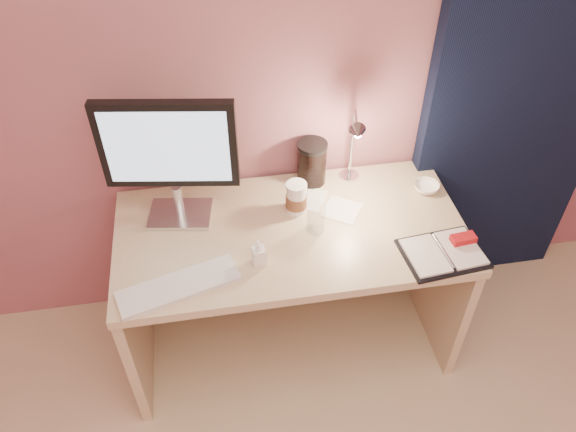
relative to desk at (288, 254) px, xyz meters
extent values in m
plane|color=#AB636A|center=(0.00, 0.30, 0.75)|extent=(3.50, 0.00, 3.50)
cube|color=black|center=(1.05, 0.24, 0.60)|extent=(0.85, 0.08, 2.20)
cube|color=tan|center=(0.00, -0.07, 0.21)|extent=(1.40, 0.70, 0.04)
cube|color=tan|center=(-0.68, -0.07, -0.16)|extent=(0.04, 0.66, 0.69)
cube|color=tan|center=(0.68, -0.07, -0.16)|extent=(0.04, 0.66, 0.69)
cube|color=tan|center=(0.00, 0.26, -0.10)|extent=(1.32, 0.03, 0.55)
cube|color=silver|center=(-0.43, 0.08, 0.23)|extent=(0.27, 0.22, 0.02)
cylinder|color=silver|center=(-0.43, 0.08, 0.31)|extent=(0.04, 0.04, 0.14)
cube|color=black|center=(-0.43, 0.08, 0.59)|extent=(0.51, 0.12, 0.36)
cube|color=#ADCFEB|center=(-0.43, 0.05, 0.59)|extent=(0.45, 0.08, 0.31)
cube|color=white|center=(-0.45, -0.31, 0.23)|extent=(0.46, 0.25, 0.02)
cube|color=black|center=(0.55, -0.31, 0.23)|extent=(0.32, 0.26, 0.01)
cube|color=silver|center=(0.47, -0.32, 0.24)|extent=(0.15, 0.21, 0.01)
cube|color=silver|center=(0.62, -0.30, 0.24)|extent=(0.15, 0.21, 0.01)
cube|color=red|center=(0.64, -0.27, 0.26)|extent=(0.10, 0.06, 0.03)
cube|color=silver|center=(0.23, 0.00, 0.23)|extent=(0.20, 0.20, 0.00)
cube|color=silver|center=(0.10, 0.10, 0.23)|extent=(0.20, 0.20, 0.00)
cylinder|color=white|center=(0.04, 0.03, 0.29)|extent=(0.08, 0.08, 0.13)
cylinder|color=brown|center=(0.04, 0.03, 0.28)|extent=(0.09, 0.09, 0.05)
cylinder|color=white|center=(0.04, 0.03, 0.36)|extent=(0.09, 0.09, 0.01)
cylinder|color=white|center=(0.10, -0.09, 0.29)|extent=(0.07, 0.07, 0.13)
imported|color=white|center=(0.62, 0.07, 0.24)|extent=(0.14, 0.14, 0.03)
imported|color=white|center=(-0.15, -0.23, 0.28)|extent=(0.05, 0.06, 0.11)
cylinder|color=black|center=(0.14, 0.21, 0.31)|extent=(0.13, 0.13, 0.18)
cylinder|color=silver|center=(0.31, 0.21, 0.23)|extent=(0.09, 0.09, 0.01)
cylinder|color=silver|center=(0.31, 0.21, 0.40)|extent=(0.01, 0.01, 0.33)
cone|color=silver|center=(0.34, 0.06, 0.56)|extent=(0.08, 0.07, 0.07)
camera|label=1|loc=(-0.28, -1.66, 1.79)|focal=35.00mm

